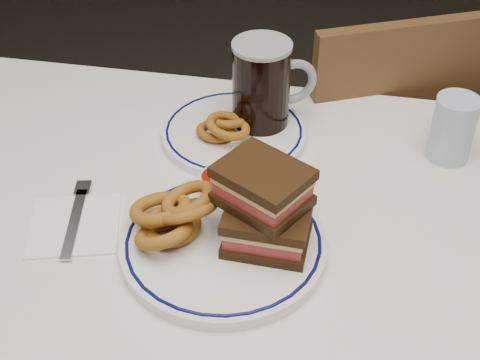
% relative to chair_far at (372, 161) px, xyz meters
% --- Properties ---
extents(dining_table, '(1.27, 0.87, 0.75)m').
position_rel_chair_far_xyz_m(dining_table, '(-0.19, -0.58, 0.16)').
color(dining_table, silver).
rests_on(dining_table, floor).
extents(chair_far, '(0.54, 0.54, 0.88)m').
position_rel_chair_far_xyz_m(chair_far, '(0.00, 0.00, 0.00)').
color(chair_far, '#473217').
rests_on(chair_far, floor).
extents(main_plate, '(0.29, 0.29, 0.02)m').
position_rel_chair_far_xyz_m(main_plate, '(-0.22, -0.60, 0.28)').
color(main_plate, white).
rests_on(main_plate, dining_table).
extents(reuben_sandwich, '(0.15, 0.14, 0.12)m').
position_rel_chair_far_xyz_m(reuben_sandwich, '(-0.16, -0.59, 0.35)').
color(reuben_sandwich, black).
rests_on(reuben_sandwich, main_plate).
extents(onion_rings_main, '(0.14, 0.13, 0.09)m').
position_rel_chair_far_xyz_m(onion_rings_main, '(-0.29, -0.60, 0.32)').
color(onion_rings_main, brown).
rests_on(onion_rings_main, main_plate).
extents(ketchup_ramekin, '(0.05, 0.05, 0.03)m').
position_rel_chair_far_xyz_m(ketchup_ramekin, '(-0.25, -0.50, 0.31)').
color(ketchup_ramekin, silver).
rests_on(ketchup_ramekin, main_plate).
extents(beer_mug, '(0.14, 0.10, 0.17)m').
position_rel_chair_far_xyz_m(beer_mug, '(-0.21, -0.30, 0.35)').
color(beer_mug, black).
rests_on(beer_mug, dining_table).
extents(water_glass, '(0.07, 0.07, 0.11)m').
position_rel_chair_far_xyz_m(water_glass, '(0.10, -0.32, 0.32)').
color(water_glass, '#A2B7D1').
rests_on(water_glass, dining_table).
extents(far_plate, '(0.25, 0.25, 0.02)m').
position_rel_chair_far_xyz_m(far_plate, '(-0.26, -0.33, 0.28)').
color(far_plate, white).
rests_on(far_plate, dining_table).
extents(onion_rings_far, '(0.10, 0.10, 0.05)m').
position_rel_chair_far_xyz_m(onion_rings_far, '(-0.27, -0.35, 0.30)').
color(onion_rings_far, brown).
rests_on(onion_rings_far, far_plate).
extents(napkin_fork, '(0.16, 0.18, 0.01)m').
position_rel_chair_far_xyz_m(napkin_fork, '(-0.44, -0.59, 0.27)').
color(napkin_fork, white).
rests_on(napkin_fork, dining_table).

